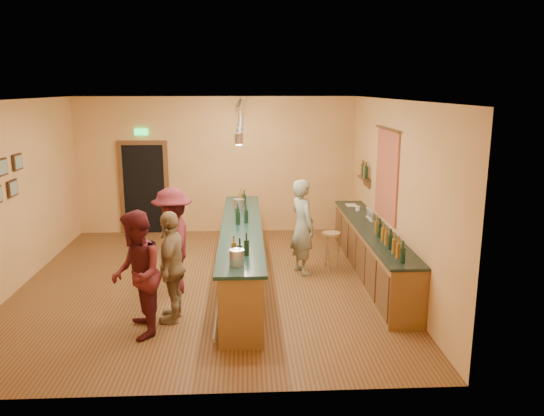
{
  "coord_description": "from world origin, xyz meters",
  "views": [
    {
      "loc": [
        0.68,
        -8.93,
        3.4
      ],
      "look_at": [
        1.15,
        0.2,
        1.31
      ],
      "focal_mm": 35.0,
      "sensor_mm": 36.0,
      "label": 1
    }
  ],
  "objects_px": {
    "bartender": "(303,227)",
    "customer_a": "(137,275)",
    "customer_b": "(172,266)",
    "tasting_bar": "(242,250)",
    "customer_c": "(173,240)",
    "bar_stool": "(331,240)",
    "back_counter": "(372,251)"
  },
  "relations": [
    {
      "from": "bar_stool",
      "to": "tasting_bar",
      "type": "bearing_deg",
      "value": -158.63
    },
    {
      "from": "bartender",
      "to": "customer_a",
      "type": "height_order",
      "value": "customer_a"
    },
    {
      "from": "back_counter",
      "to": "customer_b",
      "type": "height_order",
      "value": "customer_b"
    },
    {
      "from": "tasting_bar",
      "to": "bartender",
      "type": "relative_size",
      "value": 2.87
    },
    {
      "from": "back_counter",
      "to": "bartender",
      "type": "distance_m",
      "value": 1.34
    },
    {
      "from": "bartender",
      "to": "bar_stool",
      "type": "relative_size",
      "value": 2.47
    },
    {
      "from": "bartender",
      "to": "tasting_bar",
      "type": "bearing_deg",
      "value": 91.21
    },
    {
      "from": "customer_c",
      "to": "customer_b",
      "type": "bearing_deg",
      "value": -4.14
    },
    {
      "from": "customer_b",
      "to": "customer_c",
      "type": "height_order",
      "value": "customer_c"
    },
    {
      "from": "back_counter",
      "to": "customer_c",
      "type": "relative_size",
      "value": 2.53
    },
    {
      "from": "bartender",
      "to": "customer_a",
      "type": "xyz_separation_m",
      "value": [
        -2.55,
        -2.44,
        0.0
      ]
    },
    {
      "from": "back_counter",
      "to": "tasting_bar",
      "type": "xyz_separation_m",
      "value": [
        -2.37,
        -0.18,
        0.12
      ]
    },
    {
      "from": "back_counter",
      "to": "bar_stool",
      "type": "relative_size",
      "value": 6.33
    },
    {
      "from": "customer_b",
      "to": "bar_stool",
      "type": "height_order",
      "value": "customer_b"
    },
    {
      "from": "bartender",
      "to": "customer_b",
      "type": "bearing_deg",
      "value": 110.77
    },
    {
      "from": "customer_a",
      "to": "customer_b",
      "type": "bearing_deg",
      "value": 126.27
    },
    {
      "from": "tasting_bar",
      "to": "customer_a",
      "type": "distance_m",
      "value": 2.44
    },
    {
      "from": "back_counter",
      "to": "bartender",
      "type": "bearing_deg",
      "value": 166.74
    },
    {
      "from": "tasting_bar",
      "to": "bar_stool",
      "type": "xyz_separation_m",
      "value": [
        1.69,
        0.66,
        -0.03
      ]
    },
    {
      "from": "customer_a",
      "to": "customer_c",
      "type": "xyz_separation_m",
      "value": [
        0.29,
        1.63,
        0.01
      ]
    },
    {
      "from": "back_counter",
      "to": "customer_a",
      "type": "height_order",
      "value": "customer_a"
    },
    {
      "from": "customer_a",
      "to": "bar_stool",
      "type": "xyz_separation_m",
      "value": [
        3.12,
        2.63,
        -0.32
      ]
    },
    {
      "from": "tasting_bar",
      "to": "bar_stool",
      "type": "distance_m",
      "value": 1.82
    },
    {
      "from": "customer_a",
      "to": "bar_stool",
      "type": "relative_size",
      "value": 2.48
    },
    {
      "from": "back_counter",
      "to": "customer_a",
      "type": "relative_size",
      "value": 2.55
    },
    {
      "from": "bartender",
      "to": "customer_c",
      "type": "xyz_separation_m",
      "value": [
        -2.26,
        -0.81,
        0.01
      ]
    },
    {
      "from": "back_counter",
      "to": "tasting_bar",
      "type": "relative_size",
      "value": 0.89
    },
    {
      "from": "customer_b",
      "to": "bar_stool",
      "type": "distance_m",
      "value": 3.46
    },
    {
      "from": "customer_a",
      "to": "customer_b",
      "type": "relative_size",
      "value": 1.07
    },
    {
      "from": "customer_c",
      "to": "bar_stool",
      "type": "bearing_deg",
      "value": 99.1
    },
    {
      "from": "back_counter",
      "to": "bartender",
      "type": "relative_size",
      "value": 2.56
    },
    {
      "from": "tasting_bar",
      "to": "customer_c",
      "type": "relative_size",
      "value": 2.84
    }
  ]
}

